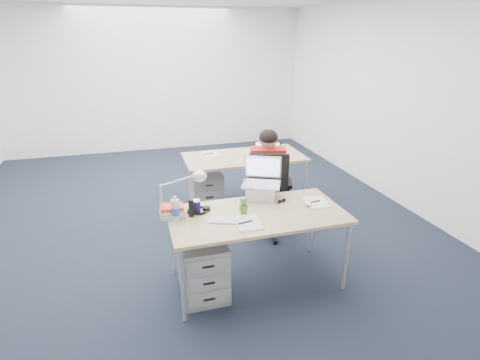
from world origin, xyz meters
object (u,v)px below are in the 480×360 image
object	(u,v)px
drawer_pedestal_near	(203,267)
water_bottle	(175,209)
cordless_phone	(191,208)
dark_laptop	(267,151)
office_chair	(267,210)
wireless_keyboard	(227,220)
seated_person	(266,179)
far_cup	(266,147)
headphones	(199,210)
can_koozie	(196,206)
book_stack	(172,211)
silver_laptop	(261,179)
desk_lamp	(176,194)
sunglasses	(282,201)
computer_mouse	(308,204)
drawer_pedestal_far	(206,190)
bear_figurine	(244,206)
desk_far	(244,159)
desk_near	(257,218)

from	to	relation	value
drawer_pedestal_near	water_bottle	size ratio (longest dim) A/B	2.43
cordless_phone	dark_laptop	bearing A→B (deg)	59.07
office_chair	wireless_keyboard	bearing A→B (deg)	-108.44
seated_person	cordless_phone	distance (m)	1.42
office_chair	cordless_phone	xyz separation A→B (m)	(-1.01, -0.77, 0.51)
office_chair	far_cup	size ratio (longest dim) A/B	9.47
headphones	can_koozie	size ratio (longest dim) A/B	1.71
water_bottle	dark_laptop	xyz separation A→B (m)	(1.35, 1.37, 0.01)
can_koozie	book_stack	bearing A→B (deg)	-179.64
silver_laptop	office_chair	bearing A→B (deg)	87.82
desk_lamp	far_cup	size ratio (longest dim) A/B	3.90
drawer_pedestal_near	headphones	size ratio (longest dim) A/B	2.52
water_bottle	sunglasses	bearing A→B (deg)	5.08
sunglasses	drawer_pedestal_near	bearing A→B (deg)	172.63
office_chair	water_bottle	distance (m)	1.51
desk_lamp	far_cup	distance (m)	2.25
sunglasses	office_chair	bearing A→B (deg)	59.52
office_chair	computer_mouse	bearing A→B (deg)	-64.44
book_stack	cordless_phone	xyz separation A→B (m)	(0.16, -0.06, 0.03)
can_koozie	cordless_phone	xyz separation A→B (m)	(-0.06, -0.06, 0.02)
sunglasses	book_stack	bearing A→B (deg)	159.06
seated_person	water_bottle	world-z (taller)	seated_person
drawer_pedestal_far	water_bottle	bearing A→B (deg)	-109.33
drawer_pedestal_near	silver_laptop	distance (m)	1.00
wireless_keyboard	bear_figurine	bearing A→B (deg)	50.59
water_bottle	desk_far	bearing A→B (deg)	55.70
water_bottle	dark_laptop	world-z (taller)	dark_laptop
headphones	water_bottle	bearing A→B (deg)	-156.11
drawer_pedestal_near	cordless_phone	size ratio (longest dim) A/B	3.44
can_koozie	far_cup	distance (m)	2.11
bear_figurine	office_chair	bearing A→B (deg)	54.75
book_stack	desk_lamp	xyz separation A→B (m)	(0.04, -0.03, 0.17)
can_koozie	drawer_pedestal_far	bearing A→B (deg)	76.11
drawer_pedestal_near	sunglasses	distance (m)	0.97
computer_mouse	book_stack	xyz separation A→B (m)	(-1.26, 0.14, 0.03)
cordless_phone	desk_far	bearing A→B (deg)	69.82
office_chair	silver_laptop	distance (m)	0.88
silver_laptop	far_cup	world-z (taller)	silver_laptop
cordless_phone	dark_laptop	distance (m)	1.80
book_stack	desk_lamp	distance (m)	0.18
seated_person	desk_near	bearing A→B (deg)	-98.33
silver_laptop	drawer_pedestal_far	bearing A→B (deg)	126.23
office_chair	wireless_keyboard	size ratio (longest dim) A/B	3.42
drawer_pedestal_far	book_stack	world-z (taller)	book_stack
drawer_pedestal_near	desk_far	bearing A→B (deg)	62.24
bear_figurine	headphones	bearing A→B (deg)	156.06
drawer_pedestal_near	sunglasses	world-z (taller)	sunglasses
drawer_pedestal_near	wireless_keyboard	distance (m)	0.51
seated_person	silver_laptop	world-z (taller)	seated_person
desk_far	book_stack	world-z (taller)	book_stack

